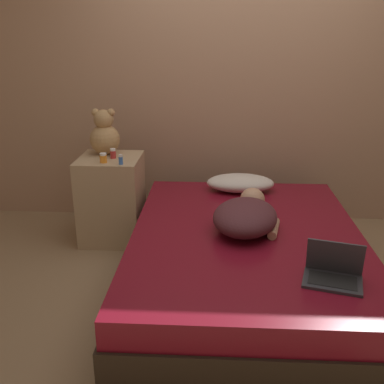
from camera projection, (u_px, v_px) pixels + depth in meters
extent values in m
plane|color=#937551|center=(244.00, 288.00, 3.11)|extent=(12.00, 12.00, 0.00)
cube|color=tan|center=(242.00, 77.00, 3.91)|extent=(8.00, 0.06, 2.60)
cube|color=#2D2319|center=(245.00, 271.00, 3.07)|extent=(1.54, 2.08, 0.26)
cube|color=maroon|center=(246.00, 243.00, 3.00)|extent=(1.51, 2.04, 0.17)
cube|color=tan|center=(112.00, 199.00, 3.76)|extent=(0.49, 0.50, 0.71)
ellipsoid|color=beige|center=(240.00, 183.00, 3.70)|extent=(0.55, 0.31, 0.14)
ellipsoid|color=#4C2328|center=(245.00, 217.00, 2.95)|extent=(0.52, 0.62, 0.20)
sphere|color=tan|center=(252.00, 200.00, 3.27)|extent=(0.18, 0.18, 0.18)
cylinder|color=tan|center=(274.00, 228.00, 2.95)|extent=(0.11, 0.25, 0.06)
cube|color=#333338|center=(332.00, 282.00, 2.37)|extent=(0.35, 0.28, 0.02)
cube|color=black|center=(333.00, 280.00, 2.36)|extent=(0.28, 0.20, 0.00)
cube|color=#333338|center=(335.00, 257.00, 2.40)|extent=(0.30, 0.13, 0.20)
cube|color=black|center=(335.00, 257.00, 2.40)|extent=(0.27, 0.11, 0.17)
sphere|color=tan|center=(105.00, 139.00, 3.70)|extent=(0.25, 0.25, 0.25)
sphere|color=tan|center=(104.00, 119.00, 3.64)|extent=(0.16, 0.16, 0.16)
sphere|color=tan|center=(95.00, 112.00, 3.63)|extent=(0.06, 0.06, 0.06)
sphere|color=tan|center=(111.00, 112.00, 3.62)|extent=(0.06, 0.06, 0.06)
cylinder|color=orange|center=(103.00, 159.00, 3.48)|extent=(0.06, 0.06, 0.06)
cylinder|color=white|center=(103.00, 154.00, 3.47)|extent=(0.05, 0.05, 0.02)
cylinder|color=#B72D2D|center=(113.00, 154.00, 3.60)|extent=(0.05, 0.05, 0.06)
cylinder|color=white|center=(113.00, 150.00, 3.59)|extent=(0.04, 0.04, 0.02)
cylinder|color=#3866B2|center=(121.00, 161.00, 3.44)|extent=(0.03, 0.03, 0.06)
cylinder|color=white|center=(120.00, 156.00, 3.42)|extent=(0.03, 0.03, 0.02)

